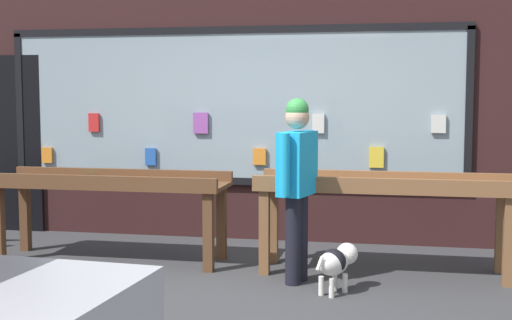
% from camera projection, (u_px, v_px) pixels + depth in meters
% --- Properties ---
extents(ground_plane, '(40.00, 40.00, 0.00)m').
position_uv_depth(ground_plane, '(215.00, 297.00, 5.81)').
color(ground_plane, '#38383A').
extents(shopfront_facade, '(7.32, 0.29, 3.78)m').
position_uv_depth(shopfront_facade, '(262.00, 75.00, 7.98)').
color(shopfront_facade, '#331919').
rests_on(shopfront_facade, ground_plane).
extents(display_table_left, '(2.33, 0.68, 0.88)m').
position_uv_depth(display_table_left, '(111.00, 190.00, 7.00)').
color(display_table_left, brown).
rests_on(display_table_left, ground_plane).
extents(display_table_right, '(2.33, 0.64, 0.92)m').
position_uv_depth(display_table_right, '(384.00, 195.00, 6.49)').
color(display_table_right, brown).
rests_on(display_table_right, ground_plane).
extents(person_browsing, '(0.32, 0.63, 1.61)m').
position_uv_depth(person_browsing, '(297.00, 177.00, 6.17)').
color(person_browsing, black).
rests_on(person_browsing, ground_plane).
extents(small_dog, '(0.36, 0.49, 0.39)m').
position_uv_depth(small_dog, '(336.00, 261.00, 5.90)').
color(small_dog, white).
rests_on(small_dog, ground_plane).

